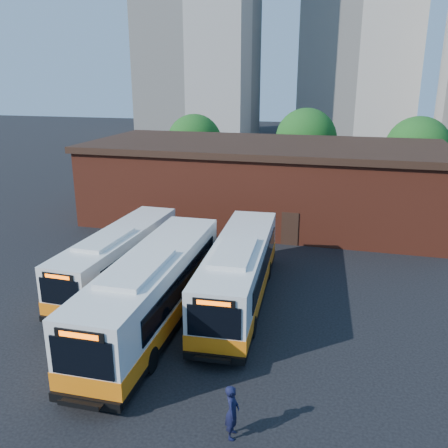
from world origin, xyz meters
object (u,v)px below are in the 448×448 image
(bus_mideast, at_px, (239,274))
(transit_worker, at_px, (232,412))
(bus_west, at_px, (119,259))
(bus_midwest, at_px, (154,292))

(bus_mideast, xyz_separation_m, transit_worker, (2.05, -9.74, -0.62))
(bus_west, relative_size, bus_mideast, 0.92)
(bus_mideast, bearing_deg, bus_west, 171.05)
(bus_mideast, height_order, transit_worker, bus_mideast)
(bus_midwest, height_order, transit_worker, bus_midwest)
(bus_mideast, distance_m, transit_worker, 9.98)
(transit_worker, bearing_deg, bus_west, 33.95)
(bus_midwest, distance_m, transit_worker, 8.37)
(bus_west, xyz_separation_m, bus_mideast, (7.27, -0.67, 0.12))
(bus_midwest, distance_m, bus_mideast, 4.81)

